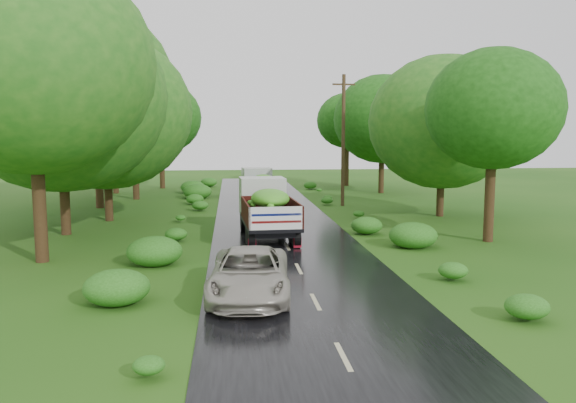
{
  "coord_description": "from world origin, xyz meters",
  "views": [
    {
      "loc": [
        -2.38,
        -15.48,
        4.82
      ],
      "look_at": [
        0.25,
        10.14,
        1.7
      ],
      "focal_mm": 35.0,
      "sensor_mm": 36.0,
      "label": 1
    }
  ],
  "objects": [
    {
      "name": "ground",
      "position": [
        0.0,
        0.0,
        0.0
      ],
      "size": [
        120.0,
        120.0,
        0.0
      ],
      "primitive_type": "plane",
      "color": "#1C4B10",
      "rests_on": "ground"
    },
    {
      "name": "road_lines",
      "position": [
        0.0,
        6.0,
        0.02
      ],
      "size": [
        0.12,
        69.6,
        0.0
      ],
      "color": "#BFB78C",
      "rests_on": "road"
    },
    {
      "name": "road",
      "position": [
        0.0,
        5.0,
        0.01
      ],
      "size": [
        6.5,
        80.0,
        0.02
      ],
      "primitive_type": "cube",
      "color": "black",
      "rests_on": "ground"
    },
    {
      "name": "trees_right",
      "position": [
        9.44,
        22.04,
        5.75
      ],
      "size": [
        5.22,
        30.95,
        7.79
      ],
      "color": "black",
      "rests_on": "ground"
    },
    {
      "name": "car",
      "position": [
        -1.86,
        0.72,
        0.71
      ],
      "size": [
        2.66,
        5.15,
        1.39
      ],
      "primitive_type": "imported",
      "rotation": [
        0.0,
        0.0,
        -0.07
      ],
      "color": "#AAA497",
      "rests_on": "road"
    },
    {
      "name": "trees_left",
      "position": [
        -9.97,
        19.97,
        6.79
      ],
      "size": [
        7.16,
        32.89,
        10.31
      ],
      "color": "black",
      "rests_on": "ground"
    },
    {
      "name": "truck_far",
      "position": [
        -0.35,
        22.87,
        1.36
      ],
      "size": [
        2.61,
        5.9,
        2.4
      ],
      "rotation": [
        0.0,
        0.0,
        0.11
      ],
      "color": "black",
      "rests_on": "ground"
    },
    {
      "name": "utility_pole",
      "position": [
        5.09,
        21.39,
        4.47
      ],
      "size": [
        1.52,
        0.25,
        8.69
      ],
      "rotation": [
        0.0,
        0.0,
        0.04
      ],
      "color": "#382616",
      "rests_on": "ground"
    },
    {
      "name": "truck_near",
      "position": [
        -0.73,
        10.39,
        1.5
      ],
      "size": [
        2.55,
        6.43,
        2.66
      ],
      "rotation": [
        0.0,
        0.0,
        0.05
      ],
      "color": "black",
      "rests_on": "ground"
    },
    {
      "name": "shrubs",
      "position": [
        0.0,
        14.0,
        0.35
      ],
      "size": [
        11.9,
        44.0,
        0.7
      ],
      "color": "#225714",
      "rests_on": "ground"
    }
  ]
}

